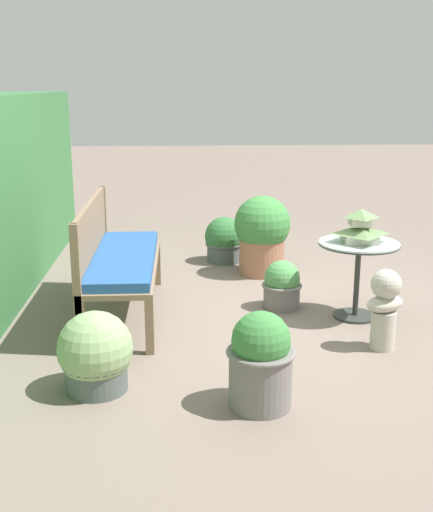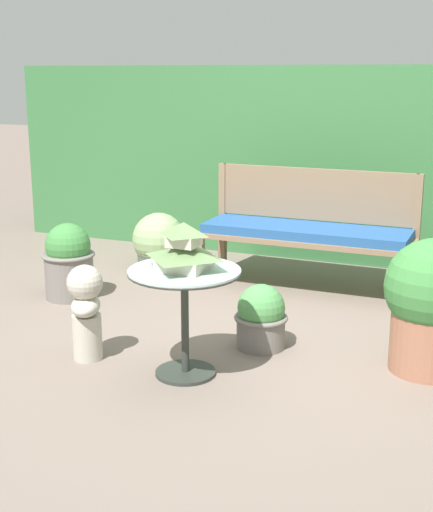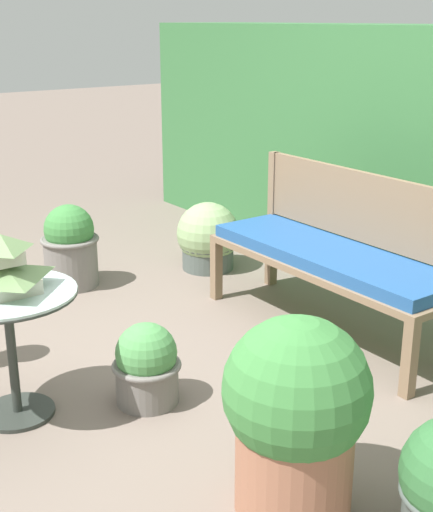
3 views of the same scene
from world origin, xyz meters
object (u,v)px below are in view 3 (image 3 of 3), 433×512
potted_plant_bench_right (296,413)px  potted_plant_path_edge (70,246)px  potted_plant_hedge_corner (208,239)px  patio_table (9,319)px  garden_bench (330,261)px  pagoda_birdhouse (3,267)px  potted_plant_patio_mid (147,365)px

potted_plant_bench_right → potted_plant_path_edge: (-2.71, 0.35, -0.12)m
potted_plant_hedge_corner → potted_plant_path_edge: potted_plant_path_edge is taller
patio_table → potted_plant_bench_right: bearing=25.5°
garden_bench → patio_table: size_ratio=2.63×
pagoda_birdhouse → potted_plant_patio_mid: size_ratio=0.84×
potted_plant_patio_mid → potted_plant_path_edge: bearing=167.1°
garden_bench → potted_plant_path_edge: bearing=-150.3°
potted_plant_bench_right → patio_table: bearing=-154.5°
potted_plant_hedge_corner → patio_table: bearing=-58.8°
potted_plant_path_edge → pagoda_birdhouse: bearing=-33.5°
garden_bench → patio_table: bearing=-95.0°
patio_table → potted_plant_hedge_corner: size_ratio=1.26×
potted_plant_bench_right → potted_plant_patio_mid: 1.04m
pagoda_birdhouse → potted_plant_path_edge: bearing=146.5°
potted_plant_path_edge → potted_plant_patio_mid: size_ratio=1.42×
garden_bench → potted_plant_bench_right: size_ratio=2.14×
garden_bench → pagoda_birdhouse: size_ratio=4.85×
garden_bench → potted_plant_path_edge: size_ratio=2.88×
pagoda_birdhouse → potted_plant_hedge_corner: (-1.17, 1.93, -0.51)m
potted_plant_bench_right → potted_plant_patio_mid: potted_plant_bench_right is taller
garden_bench → potted_plant_path_edge: 1.85m
potted_plant_hedge_corner → potted_plant_bench_right: 2.79m
pagoda_birdhouse → potted_plant_bench_right: pagoda_birdhouse is taller
potted_plant_hedge_corner → potted_plant_path_edge: (-0.26, -0.98, 0.05)m
garden_bench → potted_plant_patio_mid: bearing=-85.9°
potted_plant_path_edge → potted_plant_bench_right: bearing=-7.3°
patio_table → potted_plant_path_edge: (-1.44, 0.95, -0.20)m
patio_table → pagoda_birdhouse: size_ratio=1.85×
garden_bench → potted_plant_hedge_corner: 1.36m
pagoda_birdhouse → potted_plant_patio_mid: bearing=65.3°
potted_plant_patio_mid → potted_plant_hedge_corner: bearing=136.2°
potted_plant_hedge_corner → potted_plant_bench_right: bearing=-28.5°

